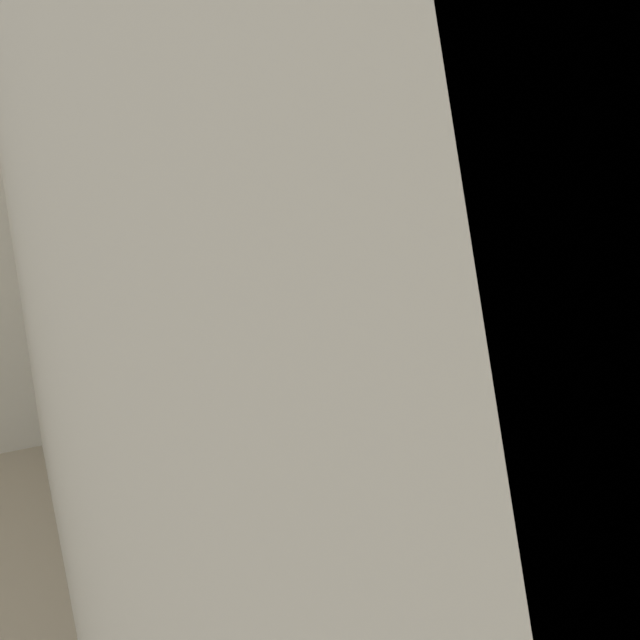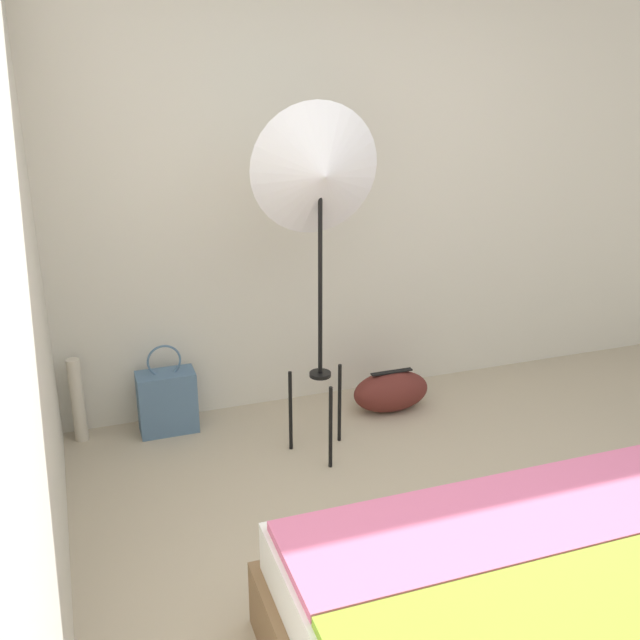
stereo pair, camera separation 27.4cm
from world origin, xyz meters
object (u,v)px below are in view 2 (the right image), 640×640
tote_bag (167,401)px  duffel_bag (391,391)px  photo_umbrella (320,176)px  paper_roll (77,400)px

tote_bag → duffel_bag: (1.30, -0.18, -0.06)m
tote_bag → duffel_bag: size_ratio=1.12×
photo_umbrella → tote_bag: size_ratio=3.48×
photo_umbrella → duffel_bag: 1.51m
paper_roll → photo_umbrella: bearing=-24.9°
paper_roll → tote_bag: bearing=-6.9°
tote_bag → photo_umbrella: bearing=-34.4°
tote_bag → paper_roll: bearing=173.1°
tote_bag → paper_roll: tote_bag is taller
photo_umbrella → paper_roll: size_ratio=3.78×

